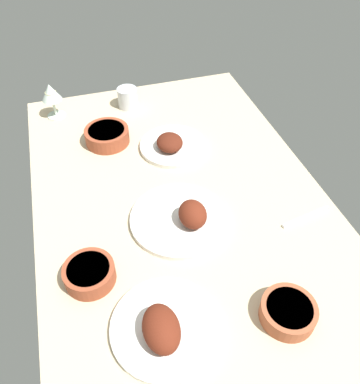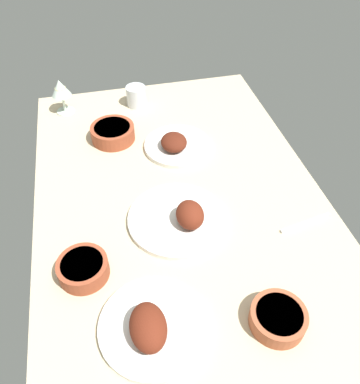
% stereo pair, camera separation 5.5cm
% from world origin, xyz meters
% --- Properties ---
extents(dining_table, '(1.40, 0.90, 0.04)m').
position_xyz_m(dining_table, '(0.00, 0.00, 0.02)').
color(dining_table, '#C6B28E').
rests_on(dining_table, ground).
extents(plate_center_main, '(0.29, 0.29, 0.09)m').
position_xyz_m(plate_center_main, '(-0.10, 0.02, 0.06)').
color(plate_center_main, silver).
rests_on(plate_center_main, dining_table).
extents(plate_far_side, '(0.24, 0.24, 0.07)m').
position_xyz_m(plate_far_side, '(0.24, -0.04, 0.06)').
color(plate_far_side, silver).
rests_on(plate_far_side, dining_table).
extents(plate_near_viewer, '(0.26, 0.26, 0.08)m').
position_xyz_m(plate_near_viewer, '(-0.42, 0.17, 0.06)').
color(plate_near_viewer, silver).
rests_on(plate_near_viewer, dining_table).
extents(bowl_potatoes, '(0.16, 0.16, 0.05)m').
position_xyz_m(bowl_potatoes, '(0.35, 0.17, 0.07)').
color(bowl_potatoes, brown).
rests_on(bowl_potatoes, dining_table).
extents(bowl_sauce, '(0.13, 0.13, 0.05)m').
position_xyz_m(bowl_sauce, '(-0.47, -0.13, 0.07)').
color(bowl_sauce, '#A35133').
rests_on(bowl_sauce, dining_table).
extents(bowl_cream, '(0.13, 0.13, 0.05)m').
position_xyz_m(bowl_cream, '(-0.22, 0.31, 0.07)').
color(bowl_cream, brown).
rests_on(bowl_cream, dining_table).
extents(wine_glass, '(0.08, 0.08, 0.14)m').
position_xyz_m(wine_glass, '(0.57, 0.34, 0.14)').
color(wine_glass, silver).
rests_on(wine_glass, dining_table).
extents(water_tumbler, '(0.08, 0.08, 0.08)m').
position_xyz_m(water_tumbler, '(0.56, 0.05, 0.08)').
color(water_tumbler, silver).
rests_on(water_tumbler, dining_table).
extents(fork_loose, '(0.04, 0.17, 0.01)m').
position_xyz_m(fork_loose, '(-0.20, -0.34, 0.04)').
color(fork_loose, silver).
rests_on(fork_loose, dining_table).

